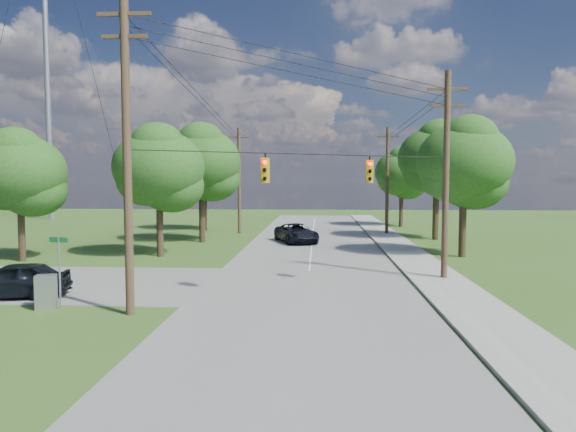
# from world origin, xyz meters

# --- Properties ---
(ground) EXTENTS (140.00, 140.00, 0.00)m
(ground) POSITION_xyz_m (0.00, 0.00, 0.00)
(ground) COLOR #35561C
(ground) RESTS_ON ground
(main_road) EXTENTS (10.00, 100.00, 0.03)m
(main_road) POSITION_xyz_m (2.00, 5.00, 0.01)
(main_road) COLOR gray
(main_road) RESTS_ON ground
(sidewalk_east) EXTENTS (2.60, 100.00, 0.12)m
(sidewalk_east) POSITION_xyz_m (8.70, 5.00, 0.06)
(sidewalk_east) COLOR #ABA9A0
(sidewalk_east) RESTS_ON ground
(pole_sw) EXTENTS (2.00, 0.32, 12.00)m
(pole_sw) POSITION_xyz_m (-4.60, 0.40, 6.23)
(pole_sw) COLOR #4E3C28
(pole_sw) RESTS_ON ground
(pole_ne) EXTENTS (2.00, 0.32, 10.50)m
(pole_ne) POSITION_xyz_m (8.90, 8.00, 5.47)
(pole_ne) COLOR #4E3C28
(pole_ne) RESTS_ON ground
(pole_north_e) EXTENTS (2.00, 0.32, 10.00)m
(pole_north_e) POSITION_xyz_m (8.90, 30.00, 5.13)
(pole_north_e) COLOR #4E3C28
(pole_north_e) RESTS_ON ground
(pole_north_w) EXTENTS (2.00, 0.32, 10.00)m
(pole_north_w) POSITION_xyz_m (-5.00, 30.00, 5.13)
(pole_north_w) COLOR #4E3C28
(pole_north_w) RESTS_ON ground
(power_lines) EXTENTS (13.93, 29.62, 4.93)m
(power_lines) POSITION_xyz_m (1.50, 11.54, 9.15)
(power_lines) COLOR black
(power_lines) RESTS_ON ground
(traffic_signals) EXTENTS (4.91, 3.27, 1.05)m
(traffic_signals) POSITION_xyz_m (2.55, 4.43, 5.50)
(traffic_signals) COLOR #E1B40D
(traffic_signals) RESTS_ON ground
(radio_mast) EXTENTS (0.70, 0.70, 45.00)m
(radio_mast) POSITION_xyz_m (-32.00, 46.00, 22.50)
(radio_mast) COLOR gray
(radio_mast) RESTS_ON ground
(tree_w_near) EXTENTS (6.00, 6.00, 8.40)m
(tree_w_near) POSITION_xyz_m (-8.00, 15.00, 5.92)
(tree_w_near) COLOR #3E301F
(tree_w_near) RESTS_ON ground
(tree_w_mid) EXTENTS (6.40, 6.40, 9.22)m
(tree_w_mid) POSITION_xyz_m (-7.00, 23.00, 6.58)
(tree_w_mid) COLOR #3E301F
(tree_w_mid) RESTS_ON ground
(tree_w_far) EXTENTS (6.00, 6.00, 8.73)m
(tree_w_far) POSITION_xyz_m (-9.00, 33.00, 6.25)
(tree_w_far) COLOR #3E301F
(tree_w_far) RESTS_ON ground
(tree_e_near) EXTENTS (6.20, 6.20, 8.81)m
(tree_e_near) POSITION_xyz_m (12.00, 16.00, 6.25)
(tree_e_near) COLOR #3E301F
(tree_e_near) RESTS_ON ground
(tree_e_mid) EXTENTS (6.60, 6.60, 9.64)m
(tree_e_mid) POSITION_xyz_m (12.50, 26.00, 6.91)
(tree_e_mid) COLOR #3E301F
(tree_e_mid) RESTS_ON ground
(tree_e_far) EXTENTS (5.80, 5.80, 8.32)m
(tree_e_far) POSITION_xyz_m (11.50, 38.00, 5.92)
(tree_e_far) COLOR #3E301F
(tree_e_far) RESTS_ON ground
(tree_cross_n) EXTENTS (5.60, 5.60, 7.91)m
(tree_cross_n) POSITION_xyz_m (-16.00, 12.50, 5.59)
(tree_cross_n) COLOR #3E301F
(tree_cross_n) RESTS_ON ground
(car_cross_dark) EXTENTS (4.83, 2.81, 1.55)m
(car_cross_dark) POSITION_xyz_m (-10.56, 2.70, 0.81)
(car_cross_dark) COLOR black
(car_cross_dark) RESTS_ON cross_road
(car_main_north) EXTENTS (4.22, 5.97, 1.51)m
(car_main_north) POSITION_xyz_m (0.72, 23.05, 0.79)
(car_main_north) COLOR black
(car_main_north) RESTS_ON main_road
(control_cabinet) EXTENTS (0.88, 0.74, 1.36)m
(control_cabinet) POSITION_xyz_m (-8.20, 1.00, 0.68)
(control_cabinet) COLOR gray
(control_cabinet) RESTS_ON ground
(street_name_sign) EXTENTS (0.84, 0.23, 2.87)m
(street_name_sign) POSITION_xyz_m (-7.63, 1.00, 1.80)
(street_name_sign) COLOR gray
(street_name_sign) RESTS_ON ground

